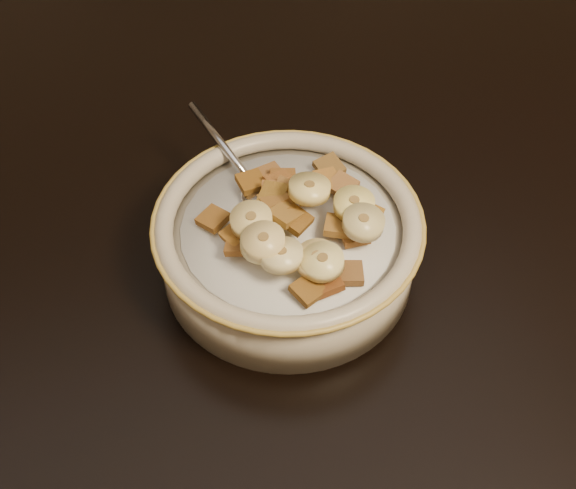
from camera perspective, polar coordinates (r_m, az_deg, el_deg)
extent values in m
cube|color=black|center=(0.72, -6.00, 1.88)|extent=(1.42, 0.93, 0.04)
cylinder|color=#ACA393|center=(0.63, 0.00, -0.37)|extent=(0.20, 0.20, 0.05)
cylinder|color=silver|center=(0.61, 0.00, 1.08)|extent=(0.16, 0.16, 0.00)
ellipsoid|color=#A9AFC2|center=(0.63, -1.63, 3.15)|extent=(0.05, 0.06, 0.01)
cube|color=brown|center=(0.63, -2.63, 4.47)|extent=(0.02, 0.02, 0.01)
cube|color=brown|center=(0.60, 4.77, 0.75)|extent=(0.02, 0.02, 0.01)
cube|color=brown|center=(0.59, -3.63, 0.73)|extent=(0.03, 0.03, 0.01)
cube|color=brown|center=(0.59, 0.54, 1.75)|extent=(0.03, 0.03, 0.01)
cube|color=brown|center=(0.57, 2.79, -2.73)|extent=(0.02, 0.02, 0.01)
cube|color=brown|center=(0.61, -0.97, 3.71)|extent=(0.03, 0.03, 0.01)
cube|color=brown|center=(0.60, -0.98, 3.25)|extent=(0.02, 0.02, 0.01)
cube|color=brown|center=(0.61, -5.35, 1.84)|extent=(0.03, 0.03, 0.01)
cube|color=#8F601F|center=(0.63, 2.84, 4.58)|extent=(0.02, 0.02, 0.01)
cube|color=brown|center=(0.59, -0.21, 2.13)|extent=(0.03, 0.03, 0.01)
cube|color=brown|center=(0.56, 1.43, -3.24)|extent=(0.03, 0.03, 0.01)
cube|color=brown|center=(0.62, 1.64, 3.72)|extent=(0.02, 0.02, 0.01)
cube|color=#965D2F|center=(0.63, 3.88, 4.21)|extent=(0.03, 0.03, 0.01)
cube|color=olive|center=(0.61, -1.04, 3.57)|extent=(0.03, 0.03, 0.01)
cube|color=brown|center=(0.61, -0.15, 3.76)|extent=(0.03, 0.03, 0.01)
cube|color=brown|center=(0.58, 4.37, -2.04)|extent=(0.02, 0.02, 0.01)
cube|color=brown|center=(0.65, 2.95, 5.52)|extent=(0.02, 0.03, 0.01)
cube|color=brown|center=(0.58, -3.45, 0.05)|extent=(0.03, 0.03, 0.01)
cube|color=brown|center=(0.58, 2.81, -1.69)|extent=(0.02, 0.02, 0.01)
cube|color=brown|center=(0.64, -1.32, 5.00)|extent=(0.02, 0.02, 0.01)
cube|color=brown|center=(0.60, 3.59, 1.33)|extent=(0.03, 0.03, 0.01)
cube|color=brown|center=(0.63, -0.35, 4.73)|extent=(0.02, 0.02, 0.01)
cube|color=#9A5C27|center=(0.62, -0.58, 4.50)|extent=(0.02, 0.03, 0.01)
cube|color=#8A6018|center=(0.62, 5.74, 2.14)|extent=(0.03, 0.03, 0.01)
cylinder|color=#FEF6A9|center=(0.57, -1.89, 0.07)|extent=(0.04, 0.04, 0.01)
cylinder|color=#FAE89F|center=(0.56, -0.47, -0.77)|extent=(0.04, 0.04, 0.01)
cylinder|color=beige|center=(0.59, 5.38, 1.57)|extent=(0.04, 0.04, 0.01)
cylinder|color=#EACD73|center=(0.58, -2.63, 1.72)|extent=(0.04, 0.04, 0.01)
cylinder|color=#F6E293|center=(0.56, 2.47, -1.24)|extent=(0.04, 0.04, 0.01)
cylinder|color=#F8E27E|center=(0.59, 1.54, 3.98)|extent=(0.04, 0.04, 0.02)
cylinder|color=#F7D77C|center=(0.57, 2.06, -1.08)|extent=(0.04, 0.04, 0.01)
cylinder|color=#FFEC7C|center=(0.60, 4.72, 2.87)|extent=(0.04, 0.04, 0.01)
cylinder|color=#FFE69C|center=(0.57, -1.75, 0.23)|extent=(0.04, 0.04, 0.01)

